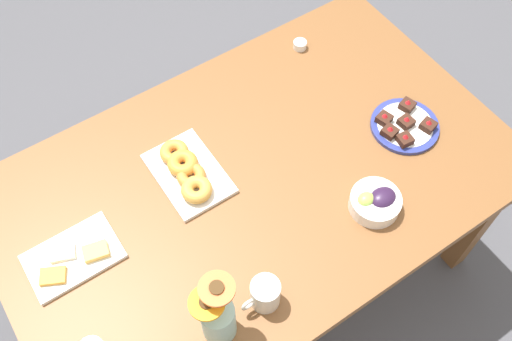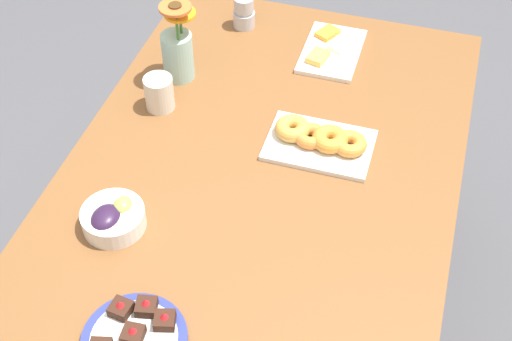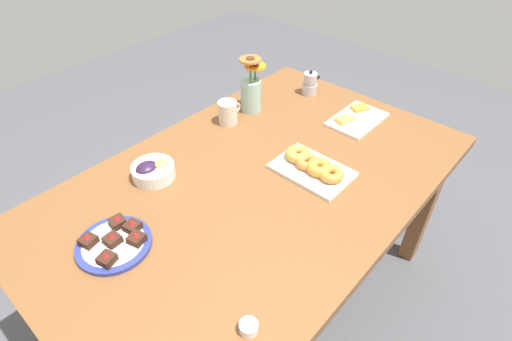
# 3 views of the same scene
# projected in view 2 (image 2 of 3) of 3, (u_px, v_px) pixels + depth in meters

# --- Properties ---
(ground_plane) EXTENTS (6.00, 6.00, 0.00)m
(ground_plane) POSITION_uv_depth(u_px,v_px,m) (256.00, 335.00, 2.34)
(ground_plane) COLOR #4C4C51
(dining_table) EXTENTS (1.60, 1.00, 0.74)m
(dining_table) POSITION_uv_depth(u_px,v_px,m) (256.00, 204.00, 1.87)
(dining_table) COLOR brown
(dining_table) RESTS_ON ground_plane
(coffee_mug) EXTENTS (0.12, 0.08, 0.10)m
(coffee_mug) POSITION_uv_depth(u_px,v_px,m) (159.00, 92.00, 1.97)
(coffee_mug) COLOR beige
(coffee_mug) RESTS_ON dining_table
(grape_bowl) EXTENTS (0.15, 0.15, 0.07)m
(grape_bowl) POSITION_uv_depth(u_px,v_px,m) (113.00, 218.00, 1.68)
(grape_bowl) COLOR white
(grape_bowl) RESTS_ON dining_table
(cheese_platter) EXTENTS (0.26, 0.17, 0.03)m
(cheese_platter) POSITION_uv_depth(u_px,v_px,m) (331.00, 50.00, 2.17)
(cheese_platter) COLOR white
(cheese_platter) RESTS_ON dining_table
(croissant_platter) EXTENTS (0.19, 0.28, 0.05)m
(croissant_platter) POSITION_uv_depth(u_px,v_px,m) (320.00, 140.00, 1.88)
(croissant_platter) COLOR white
(croissant_platter) RESTS_ON dining_table
(dessert_plate) EXTENTS (0.22, 0.22, 0.05)m
(dessert_plate) POSITION_uv_depth(u_px,v_px,m) (135.00, 337.00, 1.48)
(dessert_plate) COLOR navy
(dessert_plate) RESTS_ON dining_table
(flower_vase) EXTENTS (0.12, 0.10, 0.26)m
(flower_vase) POSITION_uv_depth(u_px,v_px,m) (178.00, 51.00, 2.04)
(flower_vase) COLOR #99C1B7
(flower_vase) RESTS_ON dining_table
(moka_pot) EXTENTS (0.11, 0.07, 0.12)m
(moka_pot) POSITION_uv_depth(u_px,v_px,m) (244.00, 13.00, 2.24)
(moka_pot) COLOR #B7B7BC
(moka_pot) RESTS_ON dining_table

